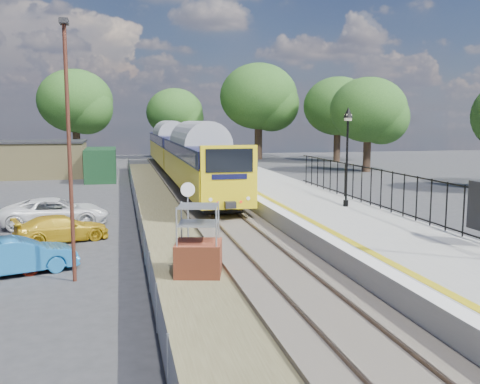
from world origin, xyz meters
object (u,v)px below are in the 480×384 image
object	(u,v)px
train	(181,151)
victorian_lamp_north	(348,133)
carpark_lamp	(69,137)
car_white	(56,212)
speed_sign	(188,205)
car_yellow	(62,228)
car_blue	(18,256)
brick_plinth	(198,242)

from	to	relation	value
train	victorian_lamp_north	bearing A→B (deg)	-76.29
victorian_lamp_north	train	world-z (taller)	victorian_lamp_north
carpark_lamp	car_white	bearing A→B (deg)	99.60
car_white	speed_sign	bearing A→B (deg)	-142.34
car_yellow	car_white	bearing A→B (deg)	-7.77
victorian_lamp_north	car_blue	size ratio (longest dim) A/B	1.28
victorian_lamp_north	car_white	size ratio (longest dim) A/B	0.96
train	speed_sign	distance (m)	25.36
speed_sign	car_yellow	world-z (taller)	speed_sign
victorian_lamp_north	train	size ratio (longest dim) A/B	0.11
brick_plinth	car_blue	size ratio (longest dim) A/B	0.64
carpark_lamp	train	bearing A→B (deg)	77.18
carpark_lamp	car_white	xyz separation A→B (m)	(-1.54, 9.09, -3.73)
train	car_blue	size ratio (longest dim) A/B	11.38
car_blue	brick_plinth	bearing A→B (deg)	-124.06
victorian_lamp_north	brick_plinth	distance (m)	10.82
speed_sign	car_blue	size ratio (longest dim) A/B	0.73
speed_sign	brick_plinth	bearing A→B (deg)	-90.33
car_blue	car_yellow	bearing A→B (deg)	-30.04
victorian_lamp_north	carpark_lamp	bearing A→B (deg)	-151.39
victorian_lamp_north	car_blue	xyz separation A→B (m)	(-13.50, -5.16, -3.71)
victorian_lamp_north	carpark_lamp	size ratio (longest dim) A/B	0.59
victorian_lamp_north	car_blue	distance (m)	14.92
speed_sign	carpark_lamp	xyz separation A→B (m)	(-3.86, -2.87, 2.63)
car_blue	car_white	bearing A→B (deg)	-21.09
brick_plinth	car_white	world-z (taller)	brick_plinth
speed_sign	car_yellow	xyz separation A→B (m)	(-4.80, 2.87, -1.23)
train	car_blue	world-z (taller)	train
victorian_lamp_north	speed_sign	distance (m)	8.95
car_blue	car_white	xyz separation A→B (m)	(0.27, 7.87, 0.07)
car_yellow	brick_plinth	bearing A→B (deg)	-159.80
train	brick_plinth	bearing A→B (deg)	-95.24
brick_plinth	car_white	distance (m)	10.78
train	speed_sign	bearing A→B (deg)	-95.74
speed_sign	car_white	distance (m)	8.31
car_blue	car_yellow	xyz separation A→B (m)	(0.87, 4.52, -0.05)
carpark_lamp	car_blue	size ratio (longest dim) A/B	2.17
victorian_lamp_north	car_yellow	size ratio (longest dim) A/B	1.24
train	carpark_lamp	distance (m)	28.89
carpark_lamp	car_white	size ratio (longest dim) A/B	1.63
car_blue	car_white	world-z (taller)	car_white
brick_plinth	train	bearing A→B (deg)	84.76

